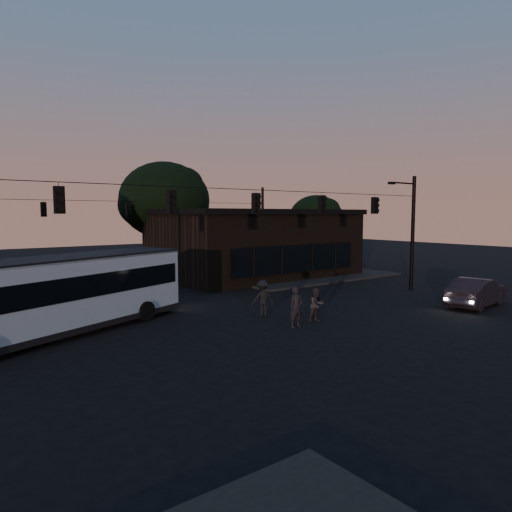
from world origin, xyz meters
TOP-DOWN VIEW (x-y plane):
  - ground at (0.00, 0.00)m, footprint 120.00×120.00m
  - sidewalk_far_right at (12.00, 14.00)m, footprint 14.00×10.00m
  - building at (9.00, 15.97)m, footprint 15.40×10.41m
  - tree_behind at (4.00, 22.00)m, footprint 7.60×7.60m
  - tree_right at (18.00, 18.00)m, footprint 5.20×5.20m
  - signal_rig_near at (0.00, 4.00)m, footprint 26.24×0.30m
  - signal_rig_far at (0.00, 20.00)m, footprint 26.24×0.30m
  - bus at (-8.40, 6.32)m, footprint 11.80×6.80m
  - car at (11.09, -1.36)m, footprint 4.95×2.22m
  - pedestrian_a at (0.15, 1.25)m, footprint 0.69×0.49m
  - pedestrian_b at (1.58, 1.40)m, footprint 0.84×0.70m
  - pedestrian_c at (2.26, 2.19)m, footprint 0.97×0.64m
  - pedestrian_d at (0.34, 3.89)m, footprint 1.27×0.90m

SIDE VIEW (x-z plane):
  - ground at x=0.00m, z-range 0.00..0.00m
  - sidewalk_far_right at x=12.00m, z-range 0.00..0.15m
  - pedestrian_c at x=2.26m, z-range 0.00..1.53m
  - car at x=11.09m, z-range 0.00..1.58m
  - pedestrian_b at x=1.58m, z-range 0.00..1.59m
  - pedestrian_d at x=0.34m, z-range 0.00..1.79m
  - pedestrian_a at x=0.15m, z-range 0.00..1.81m
  - bus at x=-8.40m, z-range 0.20..3.48m
  - building at x=9.00m, z-range 0.01..5.41m
  - signal_rig_far at x=0.00m, z-range 0.45..7.95m
  - signal_rig_near at x=0.00m, z-range 0.70..8.20m
  - tree_right at x=18.00m, z-range 1.20..8.06m
  - tree_behind at x=4.00m, z-range 1.48..10.91m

